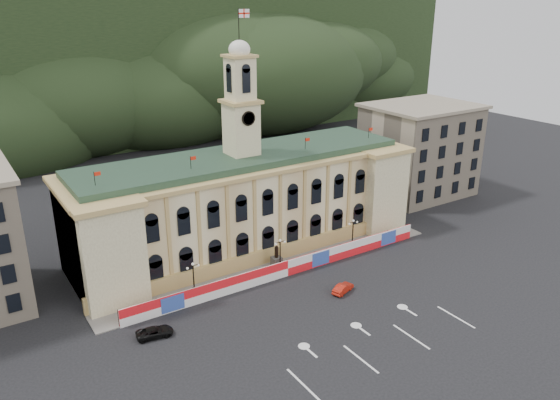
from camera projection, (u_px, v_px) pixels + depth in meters
ground at (353, 323)px, 68.64m from camera, size 260.00×260.00×0.00m
lane_markings at (381, 343)px, 64.70m from camera, size 26.00×10.00×0.02m
hill_ridge at (83, 68)px, 157.89m from camera, size 230.00×80.00×64.00m
city_hall at (244, 201)px, 87.66m from camera, size 56.20×17.60×37.10m
side_building_right at (419, 150)px, 111.65m from camera, size 21.00×17.00×18.60m
hoarding_fence at (288, 268)px, 80.09m from camera, size 50.00×0.44×2.50m
pavement at (277, 268)px, 82.58m from camera, size 56.00×5.50×0.16m
statue at (277, 261)px, 82.39m from camera, size 1.40×1.40×3.72m
lamp_left at (194, 276)px, 73.81m from camera, size 1.96×0.44×5.15m
lamp_center at (280, 252)px, 80.95m from camera, size 1.96×0.44×5.15m
lamp_right at (353, 231)px, 88.08m from camera, size 1.96×0.44×5.15m
red_sedan at (343, 288)px, 75.75m from camera, size 3.75×4.66×1.26m
black_suv at (155, 332)px, 65.80m from camera, size 3.58×5.16×1.24m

